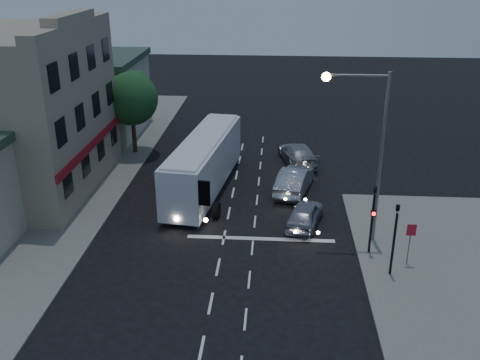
# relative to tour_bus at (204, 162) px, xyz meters

# --- Properties ---
(ground) EXTENTS (120.00, 120.00, 0.00)m
(ground) POSITION_rel_tour_bus_xyz_m (1.88, -8.40, -1.92)
(ground) COLOR black
(sidewalk_far) EXTENTS (12.00, 50.00, 0.12)m
(sidewalk_far) POSITION_rel_tour_bus_xyz_m (-11.12, -0.40, -1.86)
(sidewalk_far) COLOR slate
(sidewalk_far) RESTS_ON ground
(road_markings) EXTENTS (8.00, 30.55, 0.01)m
(road_markings) POSITION_rel_tour_bus_xyz_m (3.17, -5.10, -1.92)
(road_markings) COLOR silver
(road_markings) RESTS_ON ground
(tour_bus) EXTENTS (3.88, 11.83, 3.56)m
(tour_bus) POSITION_rel_tour_bus_xyz_m (0.00, 0.00, 0.00)
(tour_bus) COLOR white
(tour_bus) RESTS_ON ground
(car_suv) EXTENTS (2.59, 4.29, 1.36)m
(car_suv) POSITION_rel_tour_bus_xyz_m (6.32, -4.60, -1.24)
(car_suv) COLOR #9998AA
(car_suv) RESTS_ON ground
(car_sedan_a) EXTENTS (2.82, 5.17, 1.62)m
(car_sedan_a) POSITION_rel_tour_bus_xyz_m (5.83, 0.04, -1.11)
(car_sedan_a) COLOR #A1A7B7
(car_sedan_a) RESTS_ON ground
(car_sedan_b) EXTENTS (3.18, 5.41, 1.47)m
(car_sedan_b) POSITION_rel_tour_bus_xyz_m (6.19, 5.31, -1.19)
(car_sedan_b) COLOR #9E9EA5
(car_sedan_b) RESTS_ON ground
(traffic_signal_main) EXTENTS (0.25, 0.35, 4.10)m
(traffic_signal_main) POSITION_rel_tour_bus_xyz_m (9.48, -7.63, 0.50)
(traffic_signal_main) COLOR black
(traffic_signal_main) RESTS_ON sidewalk_near
(traffic_signal_side) EXTENTS (0.18, 0.15, 4.10)m
(traffic_signal_side) POSITION_rel_tour_bus_xyz_m (10.18, -9.60, 0.50)
(traffic_signal_side) COLOR black
(traffic_signal_side) RESTS_ON sidewalk_near
(regulatory_sign) EXTENTS (0.45, 0.12, 2.20)m
(regulatory_sign) POSITION_rel_tour_bus_xyz_m (11.18, -8.64, -0.33)
(regulatory_sign) COLOR slate
(regulatory_sign) RESTS_ON sidewalk_near
(streetlight) EXTENTS (3.32, 0.44, 9.00)m
(streetlight) POSITION_rel_tour_bus_xyz_m (9.22, -6.20, 3.81)
(streetlight) COLOR slate
(streetlight) RESTS_ON sidewalk_near
(main_building) EXTENTS (10.12, 12.00, 11.00)m
(main_building) POSITION_rel_tour_bus_xyz_m (-12.08, -0.40, 3.24)
(main_building) COLOR tan
(main_building) RESTS_ON sidewalk_far
(low_building_north) EXTENTS (9.40, 9.40, 6.50)m
(low_building_north) POSITION_rel_tour_bus_xyz_m (-11.62, 11.60, 1.47)
(low_building_north) COLOR beige
(low_building_north) RESTS_ON sidewalk_far
(street_tree) EXTENTS (4.00, 4.00, 6.20)m
(street_tree) POSITION_rel_tour_bus_xyz_m (-6.33, 6.62, 2.57)
(street_tree) COLOR black
(street_tree) RESTS_ON sidewalk_far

